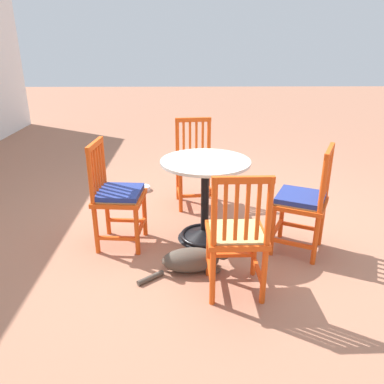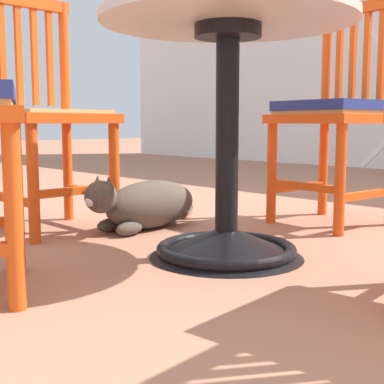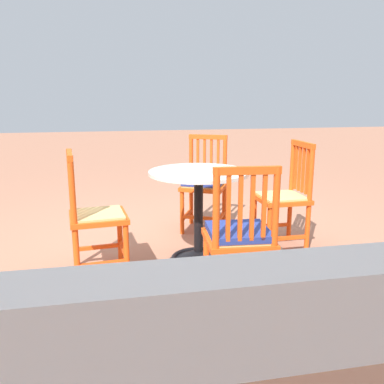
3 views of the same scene
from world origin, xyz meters
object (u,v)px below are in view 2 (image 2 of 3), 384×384
(tabby_cat, at_px, (144,205))
(orange_chair_by_planter, at_px, (47,118))
(cafe_table, at_px, (227,166))
(orange_chair_tucked_in, at_px, (336,115))

(tabby_cat, bearing_deg, orange_chair_by_planter, -133.54)
(orange_chair_by_planter, relative_size, tabby_cat, 1.28)
(cafe_table, xyz_separation_m, orange_chair_tucked_in, (-0.09, 0.74, 0.16))
(cafe_table, xyz_separation_m, orange_chair_by_planter, (-0.78, -0.18, 0.15))
(orange_chair_by_planter, bearing_deg, orange_chair_tucked_in, 52.90)
(orange_chair_tucked_in, bearing_deg, tabby_cat, -124.06)
(orange_chair_tucked_in, xyz_separation_m, tabby_cat, (-0.44, -0.65, -0.35))
(orange_chair_tucked_in, bearing_deg, cafe_table, -83.18)
(tabby_cat, bearing_deg, cafe_table, -9.97)
(orange_chair_tucked_in, height_order, tabby_cat, orange_chair_tucked_in)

